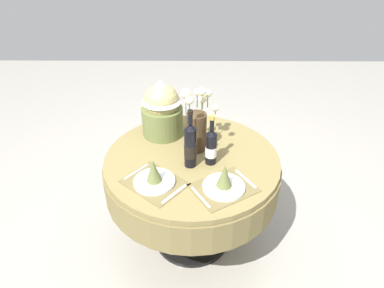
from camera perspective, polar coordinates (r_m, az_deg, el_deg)
The scene contains 8 objects.
ground at distance 2.63m, azimuth -0.00°, elevation -15.74°, with size 8.00×8.00×0.00m, color #9E998E.
dining_table at distance 2.21m, azimuth -0.01°, elevation -5.40°, with size 1.15×1.15×0.76m.
place_setting_left at distance 1.90m, azimuth -6.58°, elevation -5.62°, with size 0.43×0.42×0.16m.
place_setting_right at distance 1.86m, azimuth 5.58°, elevation -6.53°, with size 0.43×0.40×0.16m.
flower_vase at distance 2.11m, azimuth 0.83°, elevation 3.25°, with size 0.24×0.26×0.44m.
wine_bottle_left at distance 1.97m, azimuth -0.29°, elevation -0.23°, with size 0.08×0.08×0.38m.
wine_bottle_rear at distance 2.00m, azimuth 3.33°, elevation -0.42°, with size 0.07×0.07×0.33m.
gift_tub_back_left at distance 2.27m, azimuth -5.25°, elevation 6.50°, with size 0.29×0.29×0.41m.
Camera 1 is at (0.01, -1.72, 1.99)m, focal length 30.81 mm.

